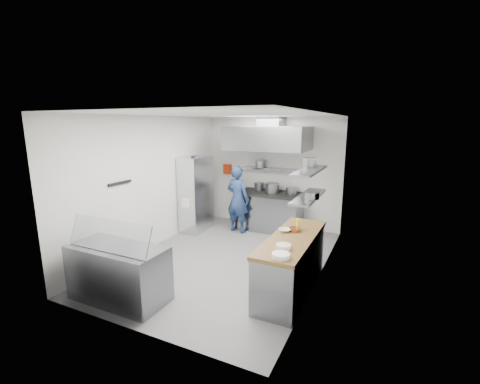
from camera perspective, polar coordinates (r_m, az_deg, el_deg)
The scene contains 35 objects.
floor at distance 6.51m, azimuth -2.31°, elevation -11.84°, with size 5.00×5.00×0.00m, color slate.
ceiling at distance 5.95m, azimuth -2.54°, elevation 13.62°, with size 5.00×5.00×0.00m, color silver.
wall_back at distance 8.34m, azimuth 5.60°, elevation 3.48°, with size 3.60×0.02×2.80m, color white.
wall_front at distance 4.11m, azimuth -18.94°, elevation -6.16°, with size 3.60×0.02×2.80m, color white.
wall_left at distance 7.08m, azimuth -15.43°, elevation 1.57°, with size 5.00×0.02×2.80m, color white.
wall_right at distance 5.49m, azimuth 14.45°, elevation -1.34°, with size 5.00×0.02×2.80m, color white.
gas_range at distance 8.13m, azimuth 5.17°, elevation -3.57°, with size 1.60×0.80×0.90m, color gray.
cooktop at distance 8.02m, azimuth 5.24°, elevation -0.27°, with size 1.57×0.78×0.06m, color black.
stock_pot_left at distance 8.24m, azimuth 3.41°, elevation 1.02°, with size 0.25×0.25×0.20m, color slate.
stock_pot_mid at distance 7.94m, azimuth 5.79°, elevation 0.71°, with size 0.34×0.34×0.24m, color slate.
stock_pot_right at distance 7.91m, azimuth 9.10°, elevation 0.27°, with size 0.26×0.26×0.16m, color slate.
over_range_shelf at distance 8.14m, azimuth 5.90°, elevation 4.12°, with size 1.60×0.30×0.04m, color gray.
shelf_pot_a at distance 8.25m, azimuth 3.61°, elevation 5.04°, with size 0.24×0.24×0.18m, color slate.
extractor_hood at distance 7.68m, azimuth 4.98°, elevation 9.51°, with size 1.90×1.15×0.55m, color gray.
hood_duct at distance 7.88m, azimuth 5.61°, elevation 12.33°, with size 0.55×0.55×0.24m, color slate.
red_firebox at distance 8.78m, azimuth -2.25°, elevation 4.10°, with size 0.22×0.10×0.26m, color #AE2A0D.
chef at distance 7.83m, azimuth -0.45°, elevation -1.28°, with size 0.60×0.40×1.66m, color navy.
wire_rack at distance 8.03m, azimuth -7.78°, elevation -0.35°, with size 0.50×0.90×1.85m, color silver.
rack_bin_a at distance 7.73m, azimuth -9.41°, elevation -1.85°, with size 0.17×0.21×0.19m, color white.
rack_bin_b at distance 7.93m, azimuth -7.99°, elevation 2.25°, with size 0.15×0.19×0.17m, color yellow.
rack_jar at distance 7.73m, azimuth -8.28°, elevation 5.73°, with size 0.11×0.11×0.18m, color black.
knife_strip at distance 6.40m, azimuth -20.56°, elevation 1.51°, with size 0.04×0.55×0.05m, color black.
prep_counter_base at distance 5.32m, azimuth 9.14°, elevation -12.71°, with size 0.62×2.00×0.84m, color gray.
prep_counter_top at distance 5.15m, azimuth 9.31°, elevation -8.16°, with size 0.65×2.04×0.06m, color brown.
plate_stack_a at distance 4.35m, azimuth 7.27°, elevation -11.13°, with size 0.24×0.24×0.06m, color white.
plate_stack_b at distance 4.66m, azimuth 7.72°, elevation -9.57°, with size 0.22×0.22×0.06m, color white.
copper_pan at distance 5.39m, azimuth 9.63°, elevation -6.59°, with size 0.17×0.17×0.06m, color #B75C33.
squeeze_bottle at distance 5.48m, azimuth 10.28°, elevation -5.64°, with size 0.07×0.07×0.18m, color yellow.
mixing_bowl at distance 5.35m, azimuth 7.91°, elevation -6.74°, with size 0.19×0.19×0.05m, color white.
wall_shelf_lower at distance 5.22m, azimuth 12.15°, elevation -0.80°, with size 0.30×1.30×0.04m, color gray.
wall_shelf_upper at distance 5.14m, azimuth 12.35°, elevation 3.77°, with size 0.30×1.30×0.04m, color gray.
shelf_pot_c at distance 4.98m, azimuth 12.69°, elevation -0.60°, with size 0.22×0.22×0.10m, color slate.
shelf_pot_d at distance 5.52m, azimuth 12.22°, elevation 5.27°, with size 0.26×0.26×0.14m, color slate.
display_case at distance 5.32m, azimuth -20.73°, elevation -13.34°, with size 1.50×0.70×0.85m, color gray.
display_glass at distance 5.01m, azimuth -22.26°, elevation -7.11°, with size 1.47×0.02×0.45m, color silver.
Camera 1 is at (2.77, -5.26, 2.64)m, focal length 24.00 mm.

